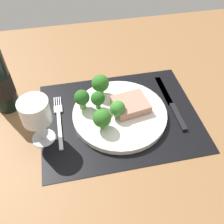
{
  "coord_description": "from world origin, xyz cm",
  "views": [
    {
      "loc": [
        -11.6,
        -45.97,
        53.43
      ],
      "look_at": [
        -2.11,
        0.36,
        1.9
      ],
      "focal_mm": 40.5,
      "sensor_mm": 36.0,
      "label": 1
    }
  ],
  "objects": [
    {
      "name": "steak",
      "position": [
        3.28,
        0.94,
        3.16
      ],
      "size": [
        10.41,
        9.51,
        2.51
      ],
      "primitive_type": "cube",
      "rotation": [
        0.0,
        0.0,
        0.16
      ],
      "color": "tan",
      "rests_on": "plate"
    },
    {
      "name": "wine_glass",
      "position": [
        -21.15,
        -3.47,
        9.57
      ],
      "size": [
        7.21,
        7.21,
        13.43
      ],
      "color": "silver",
      "rests_on": "ground_plane"
    },
    {
      "name": "plate",
      "position": [
        0.0,
        0.0,
        1.1
      ],
      "size": [
        26.23,
        26.23,
        1.6
      ],
      "primitive_type": "cylinder",
      "color": "silver",
      "rests_on": "placemat"
    },
    {
      "name": "broccoli_near_fork",
      "position": [
        -5.68,
        -4.5,
        5.47
      ],
      "size": [
        4.73,
        4.73,
        6.01
      ],
      "color": "#5B8942",
      "rests_on": "plate"
    },
    {
      "name": "fork",
      "position": [
        -16.84,
        1.42,
        0.55
      ],
      "size": [
        2.4,
        19.2,
        0.5
      ],
      "rotation": [
        0.0,
        0.0,
        0.02
      ],
      "color": "silver",
      "rests_on": "placemat"
    },
    {
      "name": "broccoli_near_steak",
      "position": [
        -5.56,
        2.75,
        5.4
      ],
      "size": [
        3.87,
        3.87,
        5.58
      ],
      "color": "#5B8942",
      "rests_on": "plate"
    },
    {
      "name": "ground_plane",
      "position": [
        0.0,
        0.0,
        -1.5
      ],
      "size": [
        140.0,
        110.0,
        3.0
      ],
      "primitive_type": "cube",
      "color": "brown"
    },
    {
      "name": "broccoli_center",
      "position": [
        -0.94,
        -1.31,
        4.74
      ],
      "size": [
        4.17,
        4.17,
        5.07
      ],
      "color": "#6B994C",
      "rests_on": "plate"
    },
    {
      "name": "placemat",
      "position": [
        0.0,
        0.0,
        0.15
      ],
      "size": [
        43.74,
        34.25,
        0.3
      ],
      "primitive_type": "cube",
      "color": "black",
      "rests_on": "ground_plane"
    },
    {
      "name": "broccoli_back_left",
      "position": [
        -9.78,
        3.72,
        5.58
      ],
      "size": [
        4.23,
        4.23,
        6.04
      ],
      "color": "#6B994C",
      "rests_on": "plate"
    },
    {
      "name": "broccoli_front_edge",
      "position": [
        -3.92,
        8.17,
        5.94
      ],
      "size": [
        5.03,
        5.03,
        6.72
      ],
      "color": "#6B994C",
      "rests_on": "plate"
    },
    {
      "name": "knife",
      "position": [
        15.86,
        0.53,
        0.6
      ],
      "size": [
        1.8,
        23.0,
        0.8
      ],
      "rotation": [
        0.0,
        0.0,
        -0.04
      ],
      "color": "black",
      "rests_on": "placemat"
    }
  ]
}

